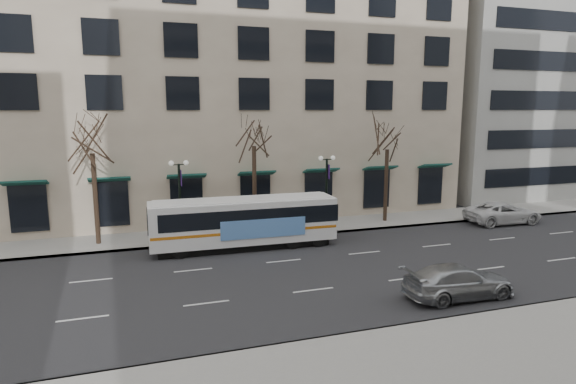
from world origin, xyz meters
name	(u,v)px	position (x,y,z in m)	size (l,w,h in m)	color
ground	(297,274)	(0.00, 0.00, 0.00)	(160.00, 160.00, 0.00)	black
sidewalk_far	(322,226)	(5.00, 9.00, 0.07)	(80.00, 4.00, 0.15)	gray
building_hotel	(196,67)	(-2.00, 21.00, 12.00)	(40.00, 20.00, 24.00)	tan
building_office	(517,22)	(32.00, 21.00, 17.50)	(25.00, 20.00, 35.00)	#999993
tree_far_left	(91,137)	(-10.00, 8.80, 6.70)	(3.60, 3.60, 8.34)	black
tree_far_mid	(254,131)	(0.00, 8.80, 6.91)	(3.60, 3.60, 8.55)	black
tree_far_right	(388,136)	(10.00, 8.80, 6.42)	(3.60, 3.60, 8.06)	black
lamp_post_left	(180,196)	(-4.99, 8.20, 2.94)	(1.22, 0.45, 5.21)	black
lamp_post_right	(327,188)	(5.01, 8.20, 2.94)	(1.22, 0.45, 5.21)	black
city_bus	(245,221)	(-1.41, 5.56, 1.66)	(11.28, 2.68, 3.05)	white
silver_car	(458,281)	(5.90, -5.10, 0.75)	(2.09, 5.14, 1.49)	#A7ABAF
white_pickup	(503,213)	(18.22, 5.90, 0.78)	(2.60, 5.63, 1.56)	silver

